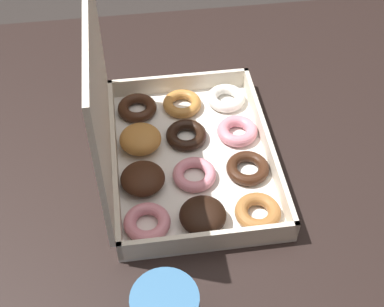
% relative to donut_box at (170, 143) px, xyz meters
% --- Properties ---
extents(dining_table, '(0.90, 1.03, 0.75)m').
position_rel_donut_box_xyz_m(dining_table, '(0.02, -0.06, -0.16)').
color(dining_table, black).
rests_on(dining_table, ground_plane).
extents(donut_box, '(0.37, 0.28, 0.31)m').
position_rel_donut_box_xyz_m(donut_box, '(0.00, 0.00, 0.00)').
color(donut_box, silver).
rests_on(donut_box, dining_table).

